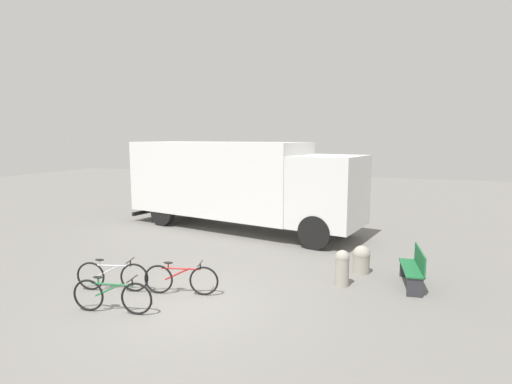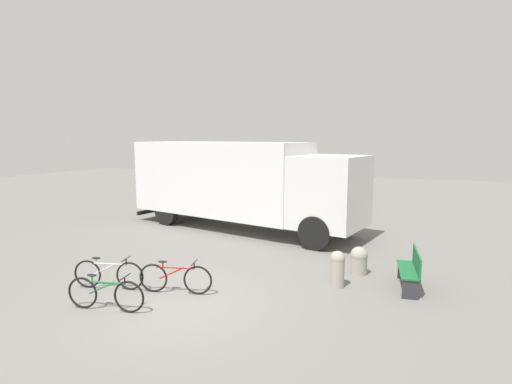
{
  "view_description": "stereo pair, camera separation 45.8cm",
  "coord_description": "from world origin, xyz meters",
  "views": [
    {
      "loc": [
        4.14,
        -6.95,
        3.5
      ],
      "look_at": [
        -0.21,
        4.76,
        1.8
      ],
      "focal_mm": 28.0,
      "sensor_mm": 36.0,
      "label": 1
    },
    {
      "loc": [
        4.56,
        -6.78,
        3.5
      ],
      "look_at": [
        -0.21,
        4.76,
        1.8
      ],
      "focal_mm": 28.0,
      "sensor_mm": 36.0,
      "label": 2
    }
  ],
  "objects": [
    {
      "name": "bicycle_near",
      "position": [
        -2.03,
        0.16,
        0.36
      ],
      "size": [
        1.66,
        0.57,
        0.75
      ],
      "rotation": [
        0.0,
        0.0,
        0.26
      ],
      "color": "black",
      "rests_on": "ground"
    },
    {
      "name": "bollard_far_bench",
      "position": [
        3.22,
        3.44,
        0.37
      ],
      "size": [
        0.45,
        0.45,
        0.72
      ],
      "color": "#9E998C",
      "rests_on": "ground"
    },
    {
      "name": "delivery_truck",
      "position": [
        -1.82,
        7.02,
        1.87
      ],
      "size": [
        9.66,
        4.25,
        3.34
      ],
      "rotation": [
        0.0,
        0.0,
        -0.2
      ],
      "color": "white",
      "rests_on": "ground"
    },
    {
      "name": "bicycle_far",
      "position": [
        -0.44,
        0.52,
        0.36
      ],
      "size": [
        1.67,
        0.56,
        0.75
      ],
      "rotation": [
        0.0,
        0.0,
        0.25
      ],
      "color": "black",
      "rests_on": "ground"
    },
    {
      "name": "ground_plane",
      "position": [
        0.0,
        0.0,
        0.0
      ],
      "size": [
        60.0,
        60.0,
        0.0
      ],
      "primitive_type": "plane",
      "color": "slate"
    },
    {
      "name": "bollard_near_bench",
      "position": [
        2.88,
        2.33,
        0.47
      ],
      "size": [
        0.34,
        0.34,
        0.87
      ],
      "color": "#9E998C",
      "rests_on": "ground"
    },
    {
      "name": "bicycle_middle",
      "position": [
        -1.23,
        -0.79,
        0.36
      ],
      "size": [
        1.69,
        0.48,
        0.75
      ],
      "rotation": [
        0.0,
        0.0,
        0.19
      ],
      "color": "black",
      "rests_on": "ground"
    },
    {
      "name": "park_bench",
      "position": [
        4.49,
        2.85,
        0.48
      ],
      "size": [
        0.57,
        1.46,
        0.91
      ],
      "rotation": [
        0.0,
        0.0,
        1.69
      ],
      "color": "#1E6638",
      "rests_on": "ground"
    }
  ]
}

